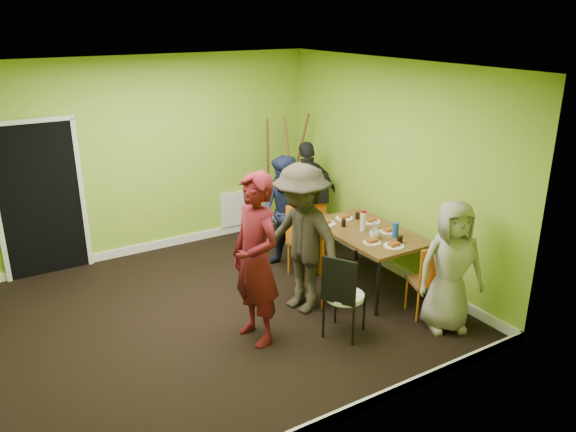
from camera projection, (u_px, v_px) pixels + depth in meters
name	position (u px, v px, depth m)	size (l,w,h in m)	color
ground	(221.00, 313.00, 6.60)	(5.00, 5.00, 0.00)	black
room_walls	(214.00, 234.00, 6.28)	(5.04, 4.54, 2.82)	#99C231
dining_table	(368.00, 235.00, 7.04)	(0.90, 1.50, 0.75)	black
chair_left_far	(303.00, 237.00, 7.35)	(0.50, 0.50, 0.98)	orange
chair_left_near	(318.00, 262.00, 6.69)	(0.44, 0.44, 0.94)	orange
chair_back_end	(314.00, 197.00, 8.21)	(0.57, 0.63, 1.10)	orange
chair_front_end	(429.00, 278.00, 6.33)	(0.47, 0.47, 0.90)	orange
chair_bentwood	(343.00, 292.00, 5.93)	(0.52, 0.52, 0.97)	black
easel	(285.00, 176.00, 8.69)	(0.76, 0.71, 1.90)	brown
plate_near_left	(325.00, 223.00, 7.25)	(0.26, 0.26, 0.01)	white
plate_near_right	(372.00, 242.00, 6.65)	(0.21, 0.21, 0.01)	white
plate_far_back	(344.00, 218.00, 7.44)	(0.23, 0.23, 0.01)	white
plate_far_front	(394.00, 246.00, 6.55)	(0.24, 0.24, 0.01)	white
plate_wall_back	(371.00, 222.00, 7.31)	(0.25, 0.25, 0.01)	white
plate_wall_front	(389.00, 231.00, 6.99)	(0.23, 0.23, 0.01)	white
thermos	(363.00, 222.00, 6.98)	(0.07, 0.07, 0.24)	white
blue_bottle	(395.00, 230.00, 6.80)	(0.08, 0.08, 0.18)	#1648A8
orange_bottle	(360.00, 225.00, 7.12)	(0.04, 0.04, 0.08)	orange
glass_mid	(344.00, 223.00, 7.14)	(0.06, 0.06, 0.10)	black
glass_back	(357.00, 216.00, 7.42)	(0.06, 0.06, 0.09)	black
glass_front	(400.00, 240.00, 6.62)	(0.07, 0.07, 0.10)	black
cup_a	(375.00, 234.00, 6.77)	(0.13, 0.13, 0.11)	white
cup_b	(376.00, 226.00, 7.05)	(0.10, 0.10, 0.09)	white
person_standing	(256.00, 260.00, 5.77)	(0.68, 0.44, 1.86)	#500D14
person_left_far	(287.00, 216.00, 7.41)	(0.77, 0.60, 1.59)	#151C36
person_left_near	(302.00, 239.00, 6.41)	(1.14, 0.66, 1.77)	#29251B
person_back_end	(307.00, 193.00, 8.38)	(0.92, 0.38, 1.56)	black
person_front_end	(451.00, 267.00, 6.05)	(0.73, 0.47, 1.49)	gray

